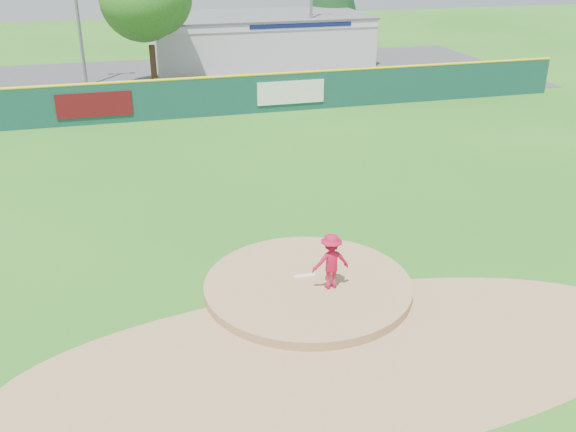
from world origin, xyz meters
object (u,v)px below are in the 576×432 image
object	(u,v)px
pitcher	(331,261)
van	(295,83)
pool_building_grp	(258,38)
deciduous_tree	(149,10)

from	to	relation	value
pitcher	van	world-z (taller)	pitcher
van	pool_building_grp	bearing A→B (deg)	-15.03
deciduous_tree	van	bearing A→B (deg)	-22.59
pool_building_grp	deciduous_tree	world-z (taller)	deciduous_tree
van	deciduous_tree	size ratio (longest dim) A/B	0.59
pool_building_grp	deciduous_tree	distance (m)	11.01
pitcher	pool_building_grp	world-z (taller)	pool_building_grp
pool_building_grp	deciduous_tree	xyz separation A→B (m)	(-8.00, -6.99, 2.89)
van	pool_building_grp	size ratio (longest dim) A/B	0.29
pitcher	deciduous_tree	world-z (taller)	deciduous_tree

